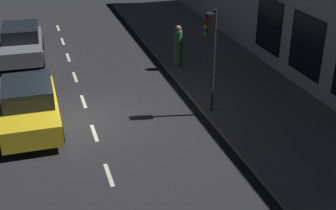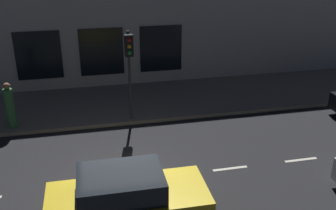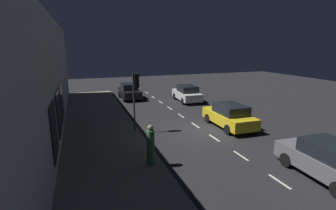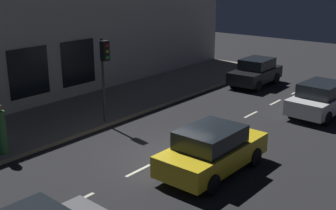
{
  "view_description": "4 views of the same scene",
  "coord_description": "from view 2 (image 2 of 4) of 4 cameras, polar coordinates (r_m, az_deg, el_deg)",
  "views": [
    {
      "loc": [
        -1.71,
        -14.85,
        7.63
      ],
      "look_at": [
        2.18,
        -2.34,
        1.35
      ],
      "focal_mm": 50.01,
      "sensor_mm": 36.0,
      "label": 1
    },
    {
      "loc": [
        -10.53,
        0.83,
        7.14
      ],
      "look_at": [
        2.28,
        -1.98,
        1.5
      ],
      "focal_mm": 42.11,
      "sensor_mm": 36.0,
      "label": 2
    },
    {
      "loc": [
        7.32,
        13.89,
        5.35
      ],
      "look_at": [
        1.97,
        -1.1,
        1.58
      ],
      "focal_mm": 26.78,
      "sensor_mm": 36.0,
      "label": 3
    },
    {
      "loc": [
        -9.22,
        11.31,
        6.43
      ],
      "look_at": [
        1.41,
        -1.73,
        1.26
      ],
      "focal_mm": 46.26,
      "sensor_mm": 36.0,
      "label": 4
    }
  ],
  "objects": [
    {
      "name": "parked_car_2",
      "position": [
        10.69,
        -6.07,
        -13.34
      ],
      "size": [
        1.96,
        4.25,
        1.58
      ],
      "rotation": [
        0.0,
        0.0,
        3.13
      ],
      "color": "gold",
      "rests_on": "ground"
    },
    {
      "name": "lane_centre_line",
      "position": [
        12.85,
        -2.11,
        -10.49
      ],
      "size": [
        0.12,
        27.2,
        0.01
      ],
      "color": "beige",
      "rests_on": "ground"
    },
    {
      "name": "ground_plane",
      "position": [
        12.75,
        -6.62,
        -10.98
      ],
      "size": [
        60.0,
        60.0,
        0.0
      ],
      "primitive_type": "plane",
      "color": "#232326"
    },
    {
      "name": "traffic_light",
      "position": [
        15.37,
        -5.64,
        7.01
      ],
      "size": [
        0.45,
        0.32,
        3.68
      ],
      "color": "#2D2D30",
      "rests_on": "sidewalk"
    },
    {
      "name": "building_facade",
      "position": [
        19.69,
        -9.95,
        12.18
      ],
      "size": [
        0.65,
        32.0,
        6.96
      ],
      "color": "beige",
      "rests_on": "ground"
    },
    {
      "name": "sidewalk",
      "position": [
        18.22,
        -8.78,
        0.16
      ],
      "size": [
        4.5,
        32.0,
        0.15
      ],
      "color": "gray",
      "rests_on": "ground"
    },
    {
      "name": "pedestrian_0",
      "position": [
        16.56,
        -21.9,
        -0.2
      ],
      "size": [
        0.51,
        0.51,
        1.85
      ],
      "rotation": [
        0.0,
        0.0,
        3.84
      ],
      "color": "#336B38",
      "rests_on": "sidewalk"
    }
  ]
}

